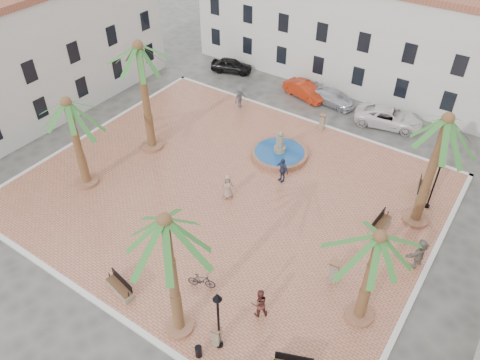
{
  "coord_description": "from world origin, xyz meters",
  "views": [
    {
      "loc": [
        13.98,
        -19.05,
        20.49
      ],
      "look_at": [
        1.0,
        0.0,
        1.6
      ],
      "focal_mm": 35.0,
      "sensor_mm": 36.0,
      "label": 1
    }
  ],
  "objects": [
    {
      "name": "building_north",
      "position": [
        -0.0,
        19.99,
        4.77
      ],
      "size": [
        30.4,
        7.4,
        9.5
      ],
      "color": "silver",
      "rests_on": "ground"
    },
    {
      "name": "pedestrian_fountain_a",
      "position": [
        0.35,
        -0.44,
        1.05
      ],
      "size": [
        1.05,
        0.94,
        1.8
      ],
      "primitive_type": "imported",
      "rotation": [
        0.0,
        0.0,
        0.54
      ],
      "color": "#9F8069",
      "rests_on": "plaza"
    },
    {
      "name": "car_white",
      "position": [
        5.78,
        14.1,
        0.74
      ],
      "size": [
        5.7,
        3.51,
        1.47
      ],
      "primitive_type": "imported",
      "rotation": [
        0.0,
        0.0,
        1.78
      ],
      "color": "white",
      "rests_on": "ground"
    },
    {
      "name": "palm_e",
      "position": [
        11.1,
        -4.15,
        5.2
      ],
      "size": [
        4.67,
        4.67,
        6.1
      ],
      "color": "#A7694B",
      "rests_on": "plaza"
    },
    {
      "name": "ground",
      "position": [
        0.0,
        0.0,
        0.0
      ],
      "size": [
        120.0,
        120.0,
        0.0
      ],
      "primitive_type": "plane",
      "color": "#56544F",
      "rests_on": "ground"
    },
    {
      "name": "pedestrian_east",
      "position": [
        12.4,
        0.81,
        1.11
      ],
      "size": [
        1.22,
        1.87,
        1.93
      ],
      "primitive_type": "imported",
      "rotation": [
        0.0,
        0.0,
        -1.97
      ],
      "color": "gray",
      "rests_on": "plaza"
    },
    {
      "name": "litter_bin",
      "position": [
        5.74,
        -10.4,
        0.48
      ],
      "size": [
        0.34,
        0.34,
        0.65
      ],
      "primitive_type": "cylinder",
      "color": "black",
      "rests_on": "plaza"
    },
    {
      "name": "kerb_n",
      "position": [
        0.0,
        11.0,
        0.08
      ],
      "size": [
        26.3,
        0.3,
        0.16
      ],
      "primitive_type": "cube",
      "color": "silver",
      "rests_on": "ground"
    },
    {
      "name": "palm_s",
      "position": [
        4.03,
        -9.76,
        6.76
      ],
      "size": [
        4.61,
        4.61,
        7.72
      ],
      "color": "#A7694B",
      "rests_on": "plaza"
    },
    {
      "name": "bicycle_b",
      "position": [
        3.39,
        -7.14,
        0.61
      ],
      "size": [
        1.6,
        0.96,
        0.93
      ],
      "primitive_type": "imported",
      "rotation": [
        0.0,
        0.0,
        1.94
      ],
      "color": "black",
      "rests_on": "plaza"
    },
    {
      "name": "lamppost_e",
      "position": [
        11.44,
        5.98,
        2.63
      ],
      "size": [
        0.4,
        0.4,
        3.67
      ],
      "color": "black",
      "rests_on": "plaza"
    },
    {
      "name": "building_west",
      "position": [
        -19.0,
        0.0,
        5.02
      ],
      "size": [
        6.4,
        24.4,
        10.0
      ],
      "rotation": [
        0.0,
        0.0,
        1.57
      ],
      "color": "silver",
      "rests_on": "ground"
    },
    {
      "name": "car_black",
      "position": [
        -10.05,
        14.78,
        0.66
      ],
      "size": [
        4.19,
        2.73,
        1.33
      ],
      "primitive_type": "imported",
      "rotation": [
        0.0,
        0.0,
        1.9
      ],
      "color": "black",
      "rests_on": "ground"
    },
    {
      "name": "fountain",
      "position": [
        0.8,
        5.41,
        0.44
      ],
      "size": [
        4.13,
        4.13,
        2.13
      ],
      "color": "#A7694B",
      "rests_on": "plaza"
    },
    {
      "name": "bench_e",
      "position": [
        9.66,
        2.39,
        0.44
      ],
      "size": [
        0.71,
        1.96,
        1.02
      ],
      "rotation": [
        0.0,
        0.0,
        1.51
      ],
      "color": "gray",
      "rests_on": "plaza"
    },
    {
      "name": "car_red",
      "position": [
        -1.93,
        14.38,
        0.68
      ],
      "size": [
        4.36,
        2.43,
        1.36
      ],
      "primitive_type": "imported",
      "rotation": [
        0.0,
        0.0,
        1.32
      ],
      "color": "#BA2B0F",
      "rests_on": "ground"
    },
    {
      "name": "bench_ne",
      "position": [
        10.66,
        7.16,
        0.41
      ],
      "size": [
        0.87,
        1.82,
        0.92
      ],
      "rotation": [
        0.0,
        0.0,
        1.77
      ],
      "color": "gray",
      "rests_on": "plaza"
    },
    {
      "name": "kerb_s",
      "position": [
        0.0,
        -11.0,
        0.08
      ],
      "size": [
        26.3,
        0.3,
        0.16
      ],
      "primitive_type": "cube",
      "color": "silver",
      "rests_on": "ground"
    },
    {
      "name": "pedestrian_fountain_b",
      "position": [
        2.38,
        3.03,
        1.07
      ],
      "size": [
        1.17,
        0.79,
        1.85
      ],
      "primitive_type": "imported",
      "rotation": [
        0.0,
        0.0,
        -0.34
      ],
      "color": "#2A3450",
      "rests_on": "plaza"
    },
    {
      "name": "bollard_n",
      "position": [
        1.73,
        10.4,
        0.81
      ],
      "size": [
        0.49,
        0.49,
        1.28
      ],
      "rotation": [
        0.0,
        0.0,
        0.07
      ],
      "color": "gray",
      "rests_on": "plaza"
    },
    {
      "name": "kerb_w",
      "position": [
        -13.0,
        0.0,
        0.08
      ],
      "size": [
        0.3,
        22.3,
        0.16
      ],
      "primitive_type": "cube",
      "color": "silver",
      "rests_on": "ground"
    },
    {
      "name": "palm_ne",
      "position": [
        11.21,
        4.31,
        6.69
      ],
      "size": [
        5.13,
        5.13,
        7.74
      ],
      "color": "#A7694B",
      "rests_on": "plaza"
    },
    {
      "name": "cyclist_b",
      "position": [
        6.85,
        -6.88,
        1.05
      ],
      "size": [
        1.1,
        1.1,
        1.8
      ],
      "primitive_type": "imported",
      "rotation": [
        0.0,
        0.0,
        3.92
      ],
      "color": "#572822",
      "rests_on": "plaza"
    },
    {
      "name": "lamppost_s",
      "position": [
        6.24,
        -9.43,
        2.86
      ],
      "size": [
        0.43,
        0.43,
        3.99
      ],
      "color": "black",
      "rests_on": "plaza"
    },
    {
      "name": "palm_nw",
      "position": [
        -7.65,
        1.0,
        7.25
      ],
      "size": [
        5.28,
        5.28,
        8.36
      ],
      "color": "#A7694B",
      "rests_on": "plaza"
    },
    {
      "name": "bollard_se",
      "position": [
        6.1,
        -9.44,
        0.82
      ],
      "size": [
        0.53,
        0.53,
        1.28
      ],
      "rotation": [
        0.0,
        0.0,
        0.16
      ],
      "color": "gray",
      "rests_on": "plaza"
    },
    {
      "name": "plaza",
      "position": [
        0.0,
        0.0,
        0.07
      ],
      "size": [
        26.0,
        22.0,
        0.15
      ],
      "primitive_type": "cube",
      "color": "#BF7153",
      "rests_on": "ground"
    },
    {
      "name": "palm_sw",
      "position": [
        -8.44,
        -4.63,
        5.61
      ],
      "size": [
        5.01,
        5.01,
        6.6
      ],
      "color": "#A7694B",
      "rests_on": "plaza"
    },
    {
      "name": "car_silver",
      "position": [
        0.54,
        14.65,
        0.61
      ],
      "size": [
        4.35,
        2.15,
        1.22
      ],
      "primitive_type": "imported",
      "rotation": [
        0.0,
        0.0,
        1.46
      ],
      "color": "silver",
      "rests_on": "ground"
    },
    {
      "name": "kerb_e",
      "position": [
        13.0,
        0.0,
        0.08
      ],
      "size": [
        0.3,
        22.3,
        0.16
      ],
      "primitive_type": "cube",
      "color": "silver",
      "rests_on": "ground"
    },
    {
      "name": "bollard_e",
      "position": [
        9.02,
        -2.84,
        0.94
      ],
      "size": [
        0.61,
        0.61,
        1.53
      ],
      "rotation": [
        0.0,
        0.0,
        0.13
      ],
      "color": "gray",
      "rests_on": "plaza"
    },
    {
      "name": "pedestrian_north",
      "position": [
        -5.48,
        9.57,
        1.12
      ],
      "size": [
        0.95,
        1.37,
        1.94
      ],
      "primitive_type": "imported",
      "rotation": [
        0.0,
        0.0,
        1.38
      ],
      "color": "#4B4A4F",
      "rests_on": "plaza"
    },
    {
      "name": "bench_s",
      "position": [
        0.02,
        -9.84,
        0.43
      ],
      "size": [
        1.97,
        0.92,
        1.0
      ],
      "rotation": [
        0.0,
        0.0,
        -0.19
      ],
      "color": "gray",
      "rests_on": "plaza"
    }
  ]
}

